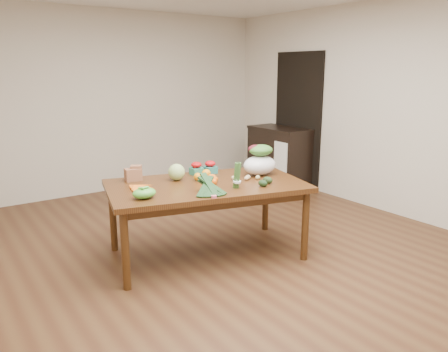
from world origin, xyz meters
TOP-DOWN VIEW (x-y plane):
  - floor at (0.00, 0.00)m, footprint 6.00×6.00m
  - room_walls at (0.00, 0.00)m, footprint 5.02×6.02m
  - dining_table at (-0.21, 0.08)m, footprint 2.10×1.49m
  - doorway_dark at (2.48, 1.60)m, footprint 0.02×1.00m
  - cabinet at (2.22, 1.73)m, footprint 0.52×1.02m
  - dish_towel at (1.96, 1.40)m, footprint 0.02×0.28m
  - paper_bag at (-0.75, 0.59)m, footprint 0.25×0.22m
  - cabbage at (-0.38, 0.36)m, footprint 0.17×0.17m
  - strawberry_basket_a at (-0.09, 0.45)m, footprint 0.14×0.14m
  - strawberry_basket_b at (0.06, 0.42)m, footprint 0.14×0.14m
  - orange_a at (-0.22, 0.22)m, footprint 0.08×0.08m
  - orange_b at (-0.09, 0.27)m, footprint 0.09×0.09m
  - orange_c at (-0.10, 0.12)m, footprint 0.07×0.07m
  - mandarin_cluster at (-0.17, 0.07)m, footprint 0.22×0.22m
  - carrots at (-0.81, 0.24)m, footprint 0.27×0.29m
  - snap_pea_bag at (-0.92, -0.04)m, footprint 0.21×0.16m
  - kale_bunch at (-0.39, -0.27)m, footprint 0.41×0.47m
  - asparagus_bundle at (-0.07, -0.23)m, footprint 0.11×0.13m
  - potato_a at (0.09, 0.03)m, footprint 0.05×0.05m
  - potato_b at (0.19, -0.05)m, footprint 0.05×0.04m
  - potato_c at (0.23, -0.02)m, footprint 0.06×0.05m
  - potato_d at (0.13, 0.06)m, footprint 0.05×0.04m
  - potato_e at (0.31, -0.08)m, footprint 0.05×0.04m
  - avocado_a at (0.17, -0.33)m, footprint 0.09×0.11m
  - avocado_b at (0.28, -0.27)m, footprint 0.10×0.12m
  - salad_bag at (0.45, 0.06)m, footprint 0.43×0.37m

SIDE VIEW (x-z plane):
  - floor at x=0.00m, z-range 0.00..0.00m
  - dining_table at x=-0.21m, z-range 0.00..0.75m
  - cabinet at x=2.22m, z-range 0.00..0.94m
  - dish_towel at x=1.96m, z-range 0.33..0.78m
  - carrots at x=-0.81m, z-range 0.75..0.78m
  - potato_b at x=0.19m, z-range 0.75..0.79m
  - potato_d at x=0.13m, z-range 0.75..0.79m
  - potato_e at x=0.31m, z-range 0.75..0.79m
  - potato_a at x=0.09m, z-range 0.75..0.80m
  - potato_c at x=0.23m, z-range 0.75..0.80m
  - avocado_a at x=0.17m, z-range 0.75..0.81m
  - avocado_b at x=0.28m, z-range 0.75..0.82m
  - orange_c at x=-0.10m, z-range 0.75..0.82m
  - orange_a at x=-0.22m, z-range 0.75..0.83m
  - orange_b at x=-0.09m, z-range 0.75..0.84m
  - mandarin_cluster at x=-0.17m, z-range 0.75..0.84m
  - snap_pea_bag at x=-0.92m, z-range 0.75..0.84m
  - strawberry_basket_a at x=-0.09m, z-range 0.75..0.86m
  - strawberry_basket_b at x=0.06m, z-range 0.75..0.86m
  - paper_bag at x=-0.75m, z-range 0.75..0.90m
  - kale_bunch at x=-0.39m, z-range 0.75..0.91m
  - cabbage at x=-0.38m, z-range 0.75..0.92m
  - asparagus_bundle at x=-0.07m, z-range 0.75..1.00m
  - salad_bag at x=0.45m, z-range 0.75..1.04m
  - doorway_dark at x=2.48m, z-range 0.00..2.10m
  - room_walls at x=0.00m, z-range 0.00..2.70m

